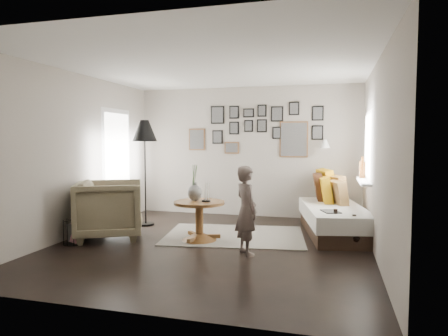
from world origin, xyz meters
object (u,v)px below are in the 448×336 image
(armchair, at_px, (110,209))
(demijohn_small, at_px, (354,236))
(child, at_px, (246,210))
(pedestal_table, at_px, (199,222))
(daybed, at_px, (334,214))
(vase, at_px, (195,190))
(floor_lamp, at_px, (145,135))
(magazine_basket, at_px, (73,232))
(demijohn_large, at_px, (335,231))

(armchair, height_order, demijohn_small, armchair)
(child, bearing_deg, pedestal_table, 21.45)
(daybed, distance_m, demijohn_small, 0.95)
(daybed, xyz_separation_m, child, (-1.14, -1.57, 0.28))
(vase, relative_size, daybed, 0.25)
(vase, xyz_separation_m, child, (0.92, -0.53, -0.18))
(pedestal_table, xyz_separation_m, floor_lamp, (-1.31, 0.82, 1.35))
(floor_lamp, relative_size, magazine_basket, 5.30)
(floor_lamp, xyz_separation_m, magazine_basket, (-0.44, -1.49, -1.46))
(floor_lamp, relative_size, child, 1.58)
(demijohn_large, xyz_separation_m, demijohn_small, (0.25, -0.12, -0.02))
(armchair, height_order, child, child)
(floor_lamp, height_order, magazine_basket, floor_lamp)
(vase, bearing_deg, magazine_basket, -157.63)
(vase, distance_m, daybed, 2.35)
(armchair, relative_size, magazine_basket, 2.80)
(floor_lamp, xyz_separation_m, demijohn_small, (3.56, -0.66, -1.45))
(demijohn_small, relative_size, child, 0.40)
(daybed, bearing_deg, demijohn_large, -99.96)
(floor_lamp, distance_m, demijohn_small, 3.90)
(floor_lamp, bearing_deg, demijohn_large, -9.34)
(vase, distance_m, demijohn_small, 2.41)
(magazine_basket, bearing_deg, demijohn_small, 11.66)
(pedestal_table, relative_size, demijohn_large, 1.46)
(demijohn_large, bearing_deg, pedestal_table, -172.02)
(pedestal_table, bearing_deg, vase, 165.96)
(magazine_basket, xyz_separation_m, child, (2.58, 0.15, 0.42))
(pedestal_table, bearing_deg, magazine_basket, -159.14)
(daybed, relative_size, armchair, 2.20)
(magazine_basket, bearing_deg, floor_lamp, 73.62)
(demijohn_small, xyz_separation_m, child, (-1.42, -0.67, 0.42))
(daybed, height_order, child, child)
(daybed, relative_size, demijohn_large, 4.13)
(demijohn_large, xyz_separation_m, child, (-1.16, -0.79, 0.39))
(floor_lamp, bearing_deg, vase, -33.26)
(vase, xyz_separation_m, magazine_basket, (-1.66, -0.68, -0.60))
(armchair, distance_m, floor_lamp, 1.56)
(pedestal_table, xyz_separation_m, demijohn_small, (2.25, 0.16, -0.10))
(vase, relative_size, floor_lamp, 0.29)
(pedestal_table, height_order, daybed, daybed)
(pedestal_table, height_order, child, child)
(daybed, bearing_deg, child, -137.37)
(magazine_basket, bearing_deg, vase, 22.37)
(armchair, distance_m, demijohn_large, 3.46)
(daybed, bearing_deg, magazine_basket, -166.44)
(armchair, bearing_deg, pedestal_table, -109.46)
(daybed, height_order, magazine_basket, daybed)
(pedestal_table, height_order, floor_lamp, floor_lamp)
(child, bearing_deg, demijohn_large, -92.94)
(vase, relative_size, demijohn_small, 1.14)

